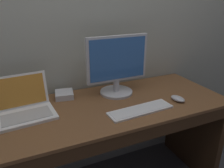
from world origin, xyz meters
TOP-DOWN VIEW (x-y plane):
  - desk at (0.00, -0.01)m, footprint 1.67×0.64m
  - laptop_white at (-0.47, 0.08)m, footprint 0.34×0.28m
  - external_monitor at (0.16, 0.13)m, footprint 0.44×0.23m
  - wired_keyboard at (0.19, -0.16)m, footprint 0.42×0.14m
  - computer_mouse at (0.49, -0.14)m, footprint 0.08×0.11m
  - external_drive_box at (-0.20, 0.23)m, footprint 0.14×0.15m

SIDE VIEW (x-z plane):
  - desk at x=0.00m, z-range 0.12..0.87m
  - wired_keyboard at x=0.19m, z-range 0.75..0.77m
  - computer_mouse at x=0.49m, z-range 0.75..0.78m
  - external_drive_box at x=-0.20m, z-range 0.75..0.79m
  - laptop_white at x=-0.47m, z-range 0.68..0.91m
  - external_monitor at x=0.16m, z-range 0.75..1.17m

